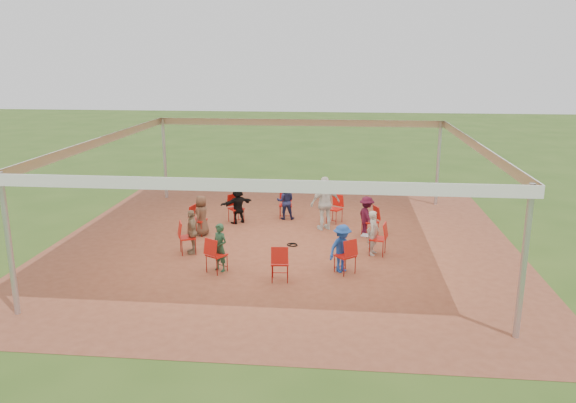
# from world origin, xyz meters

# --- Properties ---
(ground) EXTENTS (80.00, 80.00, 0.00)m
(ground) POSITION_xyz_m (0.00, 0.00, 0.00)
(ground) COLOR #324F18
(ground) RESTS_ON ground
(dirt_patch) EXTENTS (13.00, 13.00, 0.00)m
(dirt_patch) POSITION_xyz_m (0.00, 0.00, 0.01)
(dirt_patch) COLOR brown
(dirt_patch) RESTS_ON ground
(tent) EXTENTS (10.33, 10.33, 3.00)m
(tent) POSITION_xyz_m (0.00, 0.00, 2.37)
(tent) COLOR #B2B2B7
(tent) RESTS_ON ground
(chair_0) EXTENTS (0.53, 0.51, 0.90)m
(chair_0) POSITION_xyz_m (2.61, -0.62, 0.45)
(chair_0) COLOR red
(chair_0) RESTS_ON ground
(chair_1) EXTENTS (0.57, 0.56, 0.90)m
(chair_1) POSITION_xyz_m (2.48, 1.03, 0.45)
(chair_1) COLOR red
(chair_1) RESTS_ON ground
(chair_2) EXTENTS (0.59, 0.59, 0.90)m
(chair_2) POSITION_xyz_m (1.40, 2.29, 0.45)
(chair_2) COLOR red
(chair_2) RESTS_ON ground
(chair_3) EXTENTS (0.45, 0.47, 0.90)m
(chair_3) POSITION_xyz_m (-0.22, 2.68, 0.45)
(chair_3) COLOR red
(chair_3) RESTS_ON ground
(chair_4) EXTENTS (0.61, 0.61, 0.90)m
(chair_4) POSITION_xyz_m (-1.75, 2.04, 0.45)
(chair_4) COLOR red
(chair_4) RESTS_ON ground
(chair_5) EXTENTS (0.53, 0.51, 0.90)m
(chair_5) POSITION_xyz_m (-2.61, 0.62, 0.45)
(chair_5) COLOR red
(chair_5) RESTS_ON ground
(chair_6) EXTENTS (0.57, 0.56, 0.90)m
(chair_6) POSITION_xyz_m (-2.48, -1.03, 0.45)
(chair_6) COLOR red
(chair_6) RESTS_ON ground
(chair_7) EXTENTS (0.59, 0.59, 0.90)m
(chair_7) POSITION_xyz_m (-1.40, -2.29, 0.45)
(chair_7) COLOR red
(chair_7) RESTS_ON ground
(chair_8) EXTENTS (0.45, 0.47, 0.90)m
(chair_8) POSITION_xyz_m (0.22, -2.68, 0.45)
(chair_8) COLOR red
(chair_8) RESTS_ON ground
(chair_9) EXTENTS (0.61, 0.61, 0.90)m
(chair_9) POSITION_xyz_m (1.75, -2.04, 0.45)
(chair_9) COLOR red
(chair_9) RESTS_ON ground
(person_seated_0) EXTENTS (0.38, 0.50, 1.21)m
(person_seated_0) POSITION_xyz_m (2.50, -0.60, 0.61)
(person_seated_0) COLOR #A9A295
(person_seated_0) RESTS_ON ground
(person_seated_1) EXTENTS (0.66, 0.87, 1.21)m
(person_seated_1) POSITION_xyz_m (2.37, 0.99, 0.61)
(person_seated_1) COLOR #3D0B1E
(person_seated_1) RESTS_ON ground
(person_seated_2) EXTENTS (0.61, 0.38, 1.21)m
(person_seated_2) POSITION_xyz_m (-0.21, 2.56, 0.61)
(person_seated_2) COLOR #1A1F42
(person_seated_2) RESTS_ON ground
(person_seated_3) EXTENTS (1.12, 1.05, 1.21)m
(person_seated_3) POSITION_xyz_m (-1.67, 1.95, 0.61)
(person_seated_3) COLOR black
(person_seated_3) RESTS_ON ground
(person_seated_4) EXTENTS (0.46, 0.65, 1.21)m
(person_seated_4) POSITION_xyz_m (-2.50, 0.60, 0.61)
(person_seated_4) COLOR #513626
(person_seated_4) RESTS_ON ground
(person_seated_5) EXTENTS (0.61, 0.79, 1.21)m
(person_seated_5) POSITION_xyz_m (-2.37, -0.99, 0.61)
(person_seated_5) COLOR #8F7558
(person_seated_5) RESTS_ON ground
(person_seated_6) EXTENTS (0.53, 0.48, 1.21)m
(person_seated_6) POSITION_xyz_m (-1.34, -2.19, 0.61)
(person_seated_6) COLOR #20462D
(person_seated_6) RESTS_ON ground
(person_seated_7) EXTENTS (0.84, 0.80, 1.21)m
(person_seated_7) POSITION_xyz_m (1.67, -1.95, 0.61)
(person_seated_7) COLOR #1B4398
(person_seated_7) RESTS_ON ground
(standing_person) EXTENTS (1.09, 0.91, 1.66)m
(standing_person) POSITION_xyz_m (1.13, 1.54, 0.84)
(standing_person) COLOR silver
(standing_person) RESTS_ON ground
(cable_coil) EXTENTS (0.38, 0.38, 0.03)m
(cable_coil) POSITION_xyz_m (0.28, -0.09, 0.02)
(cable_coil) COLOR black
(cable_coil) RESTS_ON ground
(laptop) EXTENTS (0.30, 0.34, 0.20)m
(laptop) POSITION_xyz_m (2.34, -0.56, 0.57)
(laptop) COLOR #B7B7BC
(laptop) RESTS_ON ground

